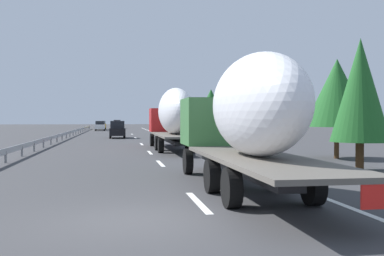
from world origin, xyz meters
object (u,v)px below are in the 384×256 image
truck_trailing (244,116)px  road_sign (180,120)px  car_black_suv (117,130)px  truck_lead (173,115)px  car_white_van (100,126)px  car_red_compact (117,124)px  car_yellow_coupe (101,125)px

truck_trailing → road_sign: bearing=-4.8°
car_black_suv → truck_trailing: bearing=-174.4°
truck_lead → truck_trailing: 18.51m
car_white_van → car_black_suv: bearing=-174.6°
car_white_van → car_red_compact: bearing=-9.7°
truck_trailing → car_white_van: size_ratio=2.82×
car_yellow_coupe → car_black_suv: car_black_suv is taller
truck_lead → car_yellow_coupe: (62.71, 7.05, -1.59)m
car_black_suv → truck_lead: bearing=-169.5°
car_white_van → road_sign: 36.85m
road_sign → car_red_compact: bearing=7.4°
car_white_van → car_yellow_coupe: bearing=0.2°
truck_lead → truck_trailing: (-18.51, -0.00, -0.14)m
truck_trailing → car_black_suv: (39.58, 3.90, -1.37)m
road_sign → car_black_suv: bearing=70.9°
car_black_suv → car_yellow_coupe: bearing=4.3°
car_yellow_coupe → road_sign: (-44.06, -10.15, 1.14)m
truck_trailing → car_white_van: 72.93m
car_red_compact → car_black_suv: bearing=180.0°
car_red_compact → car_white_van: car_red_compact is taller
truck_lead → car_red_compact: size_ratio=3.51×
truck_lead → road_sign: (18.65, -3.10, -0.45)m
car_yellow_coupe → truck_lead: bearing=-173.6°
car_red_compact → road_sign: size_ratio=1.37×
car_yellow_coupe → car_white_van: car_white_van is taller
truck_trailing → car_red_compact: truck_trailing is taller
truck_trailing → car_yellow_coupe: (81.22, 7.05, -1.45)m
car_yellow_coupe → car_white_van: 8.64m
car_red_compact → road_sign: road_sign is taller
truck_trailing → car_red_compact: size_ratio=3.31×
car_yellow_coupe → road_sign: size_ratio=1.41×
truck_trailing → car_yellow_coupe: bearing=5.0°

